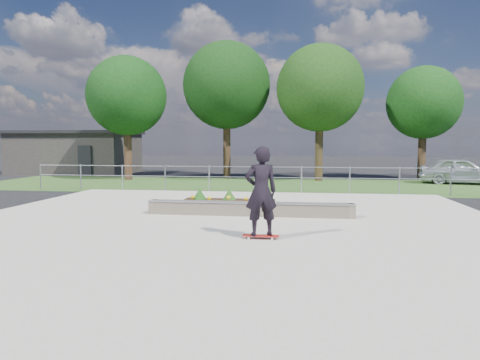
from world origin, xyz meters
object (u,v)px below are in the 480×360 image
at_px(grind_ledge, 249,209).
at_px(planter_bed, 228,202).
at_px(skateboarder, 261,191).
at_px(parked_car, 461,171).

bearing_deg(grind_ledge, planter_bed, 122.23).
bearing_deg(skateboarder, grind_ledge, 101.46).
bearing_deg(planter_bed, skateboarder, -71.41).
bearing_deg(planter_bed, grind_ledge, -57.77).
relative_size(grind_ledge, parked_car, 1.45).
distance_m(planter_bed, skateboarder, 4.66).
xyz_separation_m(grind_ledge, skateboarder, (0.60, -2.98, 0.85)).
bearing_deg(grind_ledge, parked_car, 49.54).
distance_m(planter_bed, parked_car, 14.82).
height_order(skateboarder, parked_car, skateboarder).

